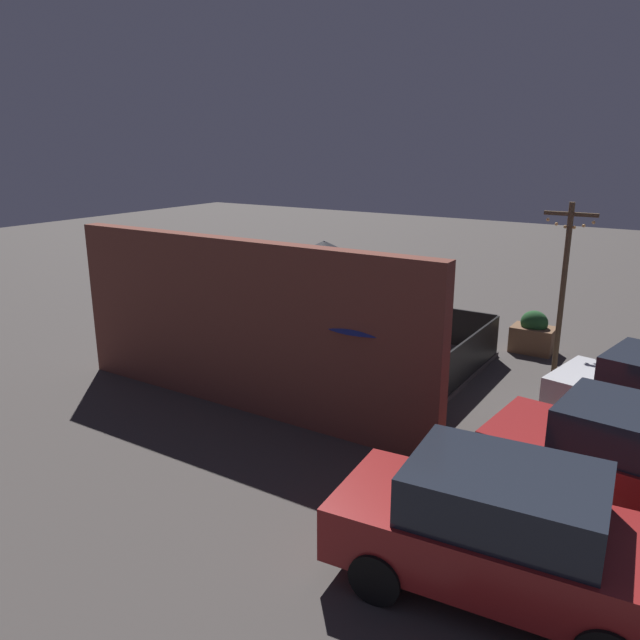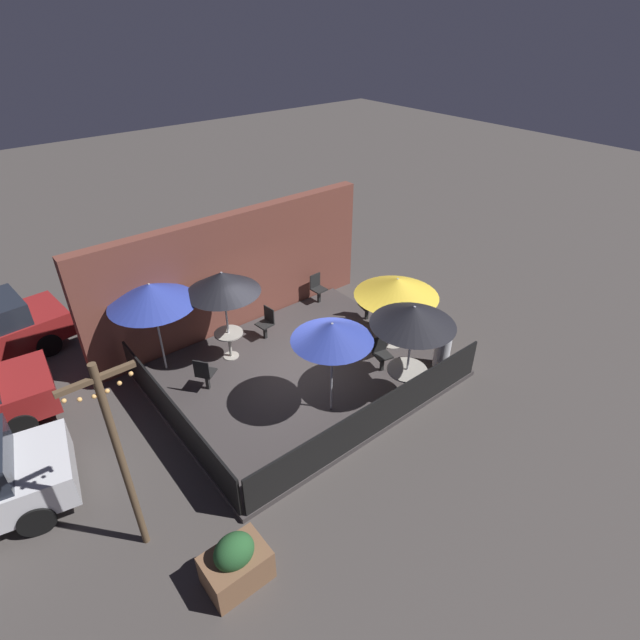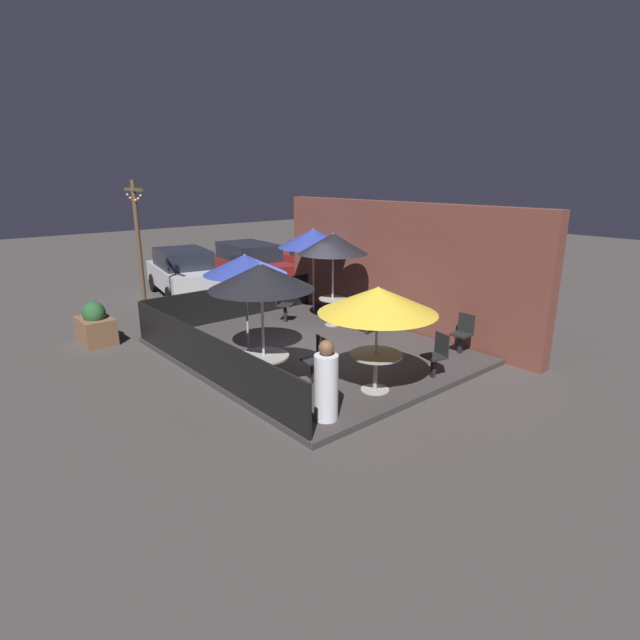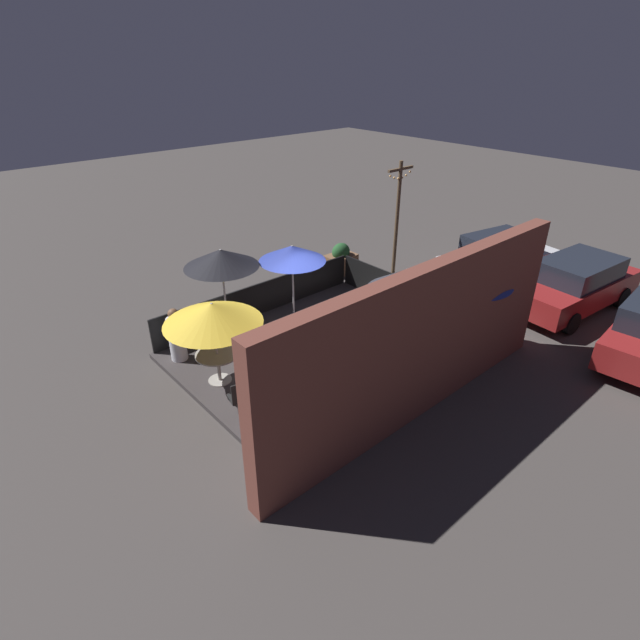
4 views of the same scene
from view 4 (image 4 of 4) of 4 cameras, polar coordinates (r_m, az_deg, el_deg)
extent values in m
plane|color=#423D3A|center=(12.86, 0.34, -3.96)|extent=(60.00, 60.00, 0.00)
cube|color=#383333|center=(12.83, 0.34, -3.74)|extent=(6.85, 5.56, 0.12)
cube|color=brown|center=(10.25, 11.62, -2.66)|extent=(8.45, 0.36, 3.41)
cube|color=black|center=(14.47, -6.87, 2.44)|extent=(6.65, 0.05, 0.95)
cube|color=black|center=(14.76, 10.22, 2.72)|extent=(0.05, 5.36, 0.95)
cylinder|color=#B2B2B7|center=(11.86, 9.50, 0.23)|extent=(0.05, 0.05, 2.49)
cone|color=black|center=(11.44, 9.89, 4.55)|extent=(1.83, 1.83, 0.53)
cylinder|color=#B2B2B7|center=(11.40, -11.81, -2.63)|extent=(0.05, 0.05, 2.01)
cone|color=gold|center=(11.04, -12.20, 0.76)|extent=(2.19, 2.19, 0.48)
cylinder|color=#B2B2B7|center=(13.12, -10.85, 2.90)|extent=(0.05, 0.05, 2.45)
cone|color=black|center=(12.73, -11.25, 6.95)|extent=(1.89, 1.89, 0.46)
cylinder|color=#B2B2B7|center=(12.70, 16.13, 1.32)|extent=(0.05, 0.05, 2.45)
cone|color=#283893|center=(12.31, 16.73, 5.27)|extent=(2.08, 2.08, 0.54)
cylinder|color=#B2B2B7|center=(13.44, -3.09, 3.78)|extent=(0.05, 0.05, 2.34)
cone|color=#283893|center=(13.07, -3.20, 7.62)|extent=(1.77, 1.77, 0.42)
cylinder|color=#9E998E|center=(12.49, 9.05, -4.76)|extent=(0.41, 0.41, 0.02)
cylinder|color=#9E998E|center=(12.30, 9.18, -3.40)|extent=(0.08, 0.08, 0.72)
cylinder|color=#9E998E|center=(12.11, 9.31, -1.88)|extent=(0.74, 0.74, 0.04)
cylinder|color=#9E998E|center=(11.94, -11.34, -6.72)|extent=(0.54, 0.54, 0.02)
cylinder|color=#9E998E|center=(11.75, -11.50, -5.37)|extent=(0.08, 0.08, 0.70)
cylinder|color=#9E998E|center=(11.55, -11.67, -3.85)|extent=(0.99, 0.99, 0.04)
cylinder|color=#9E998E|center=(13.68, -10.39, -1.69)|extent=(0.51, 0.51, 0.02)
cylinder|color=#9E998E|center=(13.52, -10.52, -0.41)|extent=(0.08, 0.08, 0.72)
cylinder|color=#9E998E|center=(13.34, -10.66, 1.01)|extent=(0.94, 0.94, 0.04)
cube|color=black|center=(12.73, -8.96, -2.92)|extent=(0.10, 0.10, 0.44)
cube|color=black|center=(12.61, -9.04, -1.98)|extent=(0.48, 0.48, 0.04)
cube|color=black|center=(12.34, -8.83, -1.40)|extent=(0.40, 0.12, 0.44)
cube|color=black|center=(9.90, -1.45, -13.13)|extent=(0.08, 0.08, 0.42)
cube|color=black|center=(9.75, -1.47, -12.11)|extent=(0.42, 0.42, 0.04)
cube|color=black|center=(9.49, -0.73, -11.52)|extent=(0.40, 0.05, 0.44)
cube|color=black|center=(10.74, -9.17, -9.70)|extent=(0.10, 0.10, 0.42)
cube|color=black|center=(10.59, -9.26, -8.71)|extent=(0.48, 0.48, 0.04)
cube|color=black|center=(10.31, -9.03, -8.20)|extent=(0.40, 0.12, 0.44)
cube|color=black|center=(13.52, 9.63, -0.91)|extent=(0.11, 0.11, 0.47)
cube|color=black|center=(13.40, 9.72, 0.04)|extent=(0.56, 0.56, 0.04)
cube|color=black|center=(13.45, 9.87, 1.29)|extent=(0.26, 0.34, 0.44)
cube|color=black|center=(11.55, 5.81, -6.34)|extent=(0.09, 0.09, 0.44)
cube|color=black|center=(11.41, 5.87, -5.36)|extent=(0.44, 0.44, 0.04)
cube|color=black|center=(11.16, 5.37, -4.72)|extent=(0.08, 0.40, 0.44)
cylinder|color=silver|center=(12.68, -16.02, -2.09)|extent=(0.51, 0.51, 1.13)
sphere|color=brown|center=(12.35, -16.45, 0.68)|extent=(0.26, 0.26, 0.26)
cube|color=brown|center=(17.52, 2.37, 6.44)|extent=(1.04, 0.73, 0.65)
ellipsoid|color=#235128|center=(17.35, 2.40, 7.80)|extent=(0.68, 0.54, 0.61)
cylinder|color=brown|center=(16.54, 8.75, 10.83)|extent=(0.12, 0.12, 3.94)
cube|color=brown|center=(16.10, 9.21, 16.67)|extent=(1.10, 0.08, 0.08)
sphere|color=#F4B260|center=(16.48, 10.25, 16.33)|extent=(0.07, 0.07, 0.07)
sphere|color=#F4B260|center=(16.36, 9.80, 15.99)|extent=(0.07, 0.07, 0.07)
sphere|color=#F4B260|center=(16.23, 9.36, 15.76)|extent=(0.07, 0.07, 0.07)
sphere|color=#F4B260|center=(16.09, 8.92, 15.68)|extent=(0.07, 0.07, 0.07)
sphere|color=#F4B260|center=(15.95, 8.48, 15.77)|extent=(0.07, 0.07, 0.07)
sphere|color=#F4B260|center=(15.79, 8.05, 15.98)|extent=(0.07, 0.07, 0.07)
cube|color=silver|center=(17.63, 19.62, 6.11)|extent=(4.23, 2.42, 0.70)
cube|color=#1E232D|center=(17.41, 19.97, 8.09)|extent=(2.44, 1.95, 0.60)
cylinder|color=black|center=(16.41, 18.64, 3.28)|extent=(0.66, 0.30, 0.64)
cylinder|color=black|center=(17.39, 14.77, 5.29)|extent=(0.66, 0.30, 0.64)
cylinder|color=black|center=(18.24, 23.89, 4.83)|extent=(0.66, 0.30, 0.64)
cylinder|color=black|center=(19.13, 20.14, 6.61)|extent=(0.66, 0.30, 0.64)
cube|color=maroon|center=(16.58, 27.05, 3.15)|extent=(4.59, 2.12, 0.70)
cube|color=#1E232D|center=(16.34, 27.55, 5.21)|extent=(2.59, 1.79, 0.60)
cylinder|color=black|center=(15.26, 26.80, -0.35)|extent=(0.65, 0.24, 0.64)
cylinder|color=black|center=(15.93, 21.89, 1.91)|extent=(0.65, 0.24, 0.64)
cylinder|color=black|center=(17.60, 31.23, 2.21)|extent=(0.65, 0.24, 0.64)
cylinder|color=black|center=(18.19, 26.79, 4.11)|extent=(0.65, 0.24, 0.64)
cylinder|color=black|center=(13.99, 29.38, -3.65)|extent=(0.65, 0.23, 0.64)
cylinder|color=black|center=(16.15, 31.91, -0.16)|extent=(0.65, 0.23, 0.64)
camera|label=1|loc=(15.39, 63.49, 6.44)|focal=35.00mm
camera|label=2|loc=(20.81, -2.64, 31.71)|focal=28.00mm
camera|label=3|loc=(15.53, -46.32, 9.27)|focal=28.00mm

